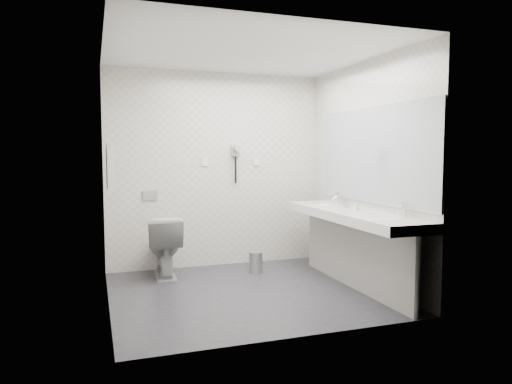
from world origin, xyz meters
name	(u,v)px	position (x,y,z in m)	size (l,w,h in m)	color
floor	(247,292)	(0.00, 0.00, 0.00)	(2.80, 2.80, 0.00)	#27272C
ceiling	(247,51)	(0.00, 0.00, 2.50)	(2.80, 2.80, 0.00)	silver
wall_back	(216,170)	(0.00, 1.30, 1.25)	(2.80, 2.80, 0.00)	beige
wall_front	(298,181)	(0.00, -1.30, 1.25)	(2.80, 2.80, 0.00)	beige
wall_left	(106,177)	(-1.40, 0.00, 1.25)	(2.60, 2.60, 0.00)	beige
wall_right	(364,173)	(1.40, 0.00, 1.25)	(2.60, 2.60, 0.00)	beige
vanity_counter	(352,215)	(1.12, -0.20, 0.80)	(0.55, 2.20, 0.10)	silver
vanity_panel	(353,254)	(1.15, -0.20, 0.38)	(0.03, 2.15, 0.75)	gray
vanity_post_near	(417,277)	(1.18, -1.24, 0.38)	(0.06, 0.06, 0.75)	silver
vanity_post_far	(314,237)	(1.18, 0.84, 0.38)	(0.06, 0.06, 0.75)	silver
mirror	(374,155)	(1.39, -0.20, 1.45)	(0.02, 2.20, 1.05)	#B2BCC6
basin_near	(387,220)	(1.12, -0.85, 0.83)	(0.40, 0.31, 0.05)	silver
basin_far	(324,206)	(1.12, 0.45, 0.83)	(0.40, 0.31, 0.05)	silver
faucet_near	(404,210)	(1.32, -0.85, 0.92)	(0.04, 0.04, 0.15)	silver
faucet_far	(338,198)	(1.32, 0.45, 0.92)	(0.04, 0.04, 0.15)	silver
soap_bottle_a	(356,206)	(1.20, -0.18, 0.90)	(0.04, 0.04, 0.10)	white
glass_left	(348,203)	(1.22, 0.04, 0.90)	(0.06, 0.06, 0.10)	silver
glass_right	(345,202)	(1.28, 0.22, 0.90)	(0.05, 0.05, 0.10)	silver
toilet	(164,246)	(-0.73, 0.95, 0.37)	(0.41, 0.72, 0.73)	silver
flush_plate	(150,195)	(-0.85, 1.29, 0.95)	(0.18, 0.02, 0.12)	#B2B5BA
pedal_bin	(256,263)	(0.36, 0.77, 0.12)	(0.17, 0.17, 0.24)	#B2B5BA
bin_lid	(256,252)	(0.36, 0.77, 0.25)	(0.17, 0.17, 0.01)	#B2B5BA
towel_rail	(109,145)	(-1.35, 0.55, 1.55)	(0.02, 0.02, 0.62)	silver
towel_near	(111,167)	(-1.34, 0.41, 1.33)	(0.07, 0.24, 0.48)	silver
towel_far	(110,166)	(-1.34, 0.69, 1.33)	(0.07, 0.24, 0.48)	silver
dryer_cradle	(235,151)	(0.25, 1.27, 1.50)	(0.10, 0.04, 0.14)	#949599
dryer_barrel	(237,148)	(0.25, 1.20, 1.53)	(0.08, 0.08, 0.14)	#949599
dryer_cord	(236,170)	(0.25, 1.26, 1.25)	(0.02, 0.02, 0.35)	black
switch_plate_a	(205,162)	(-0.15, 1.29, 1.35)	(0.09, 0.02, 0.09)	silver
switch_plate_b	(257,162)	(0.55, 1.29, 1.35)	(0.09, 0.02, 0.09)	silver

